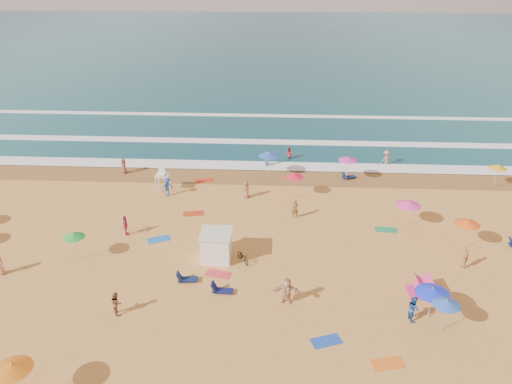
{
  "coord_description": "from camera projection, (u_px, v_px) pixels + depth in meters",
  "views": [
    {
      "loc": [
        3.15,
        -31.7,
        19.9
      ],
      "look_at": [
        1.19,
        6.0,
        1.5
      ],
      "focal_mm": 35.0,
      "sensor_mm": 36.0,
      "label": 1
    }
  ],
  "objects": [
    {
      "name": "beachgoers",
      "position": [
        248.0,
        210.0,
        40.66
      ],
      "size": [
        40.67,
        26.14,
        2.06
      ],
      "color": "tan",
      "rests_on": "ground"
    },
    {
      "name": "beach_umbrellas",
      "position": [
        256.0,
        224.0,
        35.79
      ],
      "size": [
        53.4,
        29.32,
        0.76
      ],
      "color": "green",
      "rests_on": "ground"
    },
    {
      "name": "bicycle",
      "position": [
        243.0,
        257.0,
        35.13
      ],
      "size": [
        1.29,
        1.6,
        0.82
      ],
      "primitive_type": "imported",
      "rotation": [
        0.0,
        0.0,
        0.57
      ],
      "color": "black",
      "rests_on": "ground"
    },
    {
      "name": "ground",
      "position": [
        236.0,
        245.0,
        37.32
      ],
      "size": [
        220.0,
        220.0,
        0.0
      ],
      "primitive_type": "plane",
      "color": "gold",
      "rests_on": "ground"
    },
    {
      "name": "cabana_roof",
      "position": [
        216.0,
        234.0,
        34.77
      ],
      "size": [
        2.2,
        2.2,
        0.12
      ],
      "primitive_type": "cube",
      "color": "silver",
      "rests_on": "cabana"
    },
    {
      "name": "lifeguard_stand",
      "position": [
        163.0,
        180.0,
        45.22
      ],
      "size": [
        1.2,
        1.2,
        2.1
      ],
      "primitive_type": null,
      "color": "white",
      "rests_on": "ground"
    },
    {
      "name": "wet_sand",
      "position": [
        247.0,
        176.0,
        48.54
      ],
      "size": [
        220.0,
        220.0,
        0.0
      ],
      "primitive_type": "plane",
      "color": "olive",
      "rests_on": "ground"
    },
    {
      "name": "cabana",
      "position": [
        216.0,
        246.0,
        35.23
      ],
      "size": [
        2.0,
        2.0,
        2.0
      ],
      "primitive_type": "cube",
      "color": "white",
      "rests_on": "ground"
    },
    {
      "name": "loungers",
      "position": [
        319.0,
        266.0,
        34.55
      ],
      "size": [
        57.48,
        28.08,
        0.34
      ],
      "color": "#101853",
      "rests_on": "ground"
    },
    {
      "name": "surf_foam",
      "position": [
        253.0,
        144.0,
        56.41
      ],
      "size": [
        200.0,
        18.7,
        0.05
      ],
      "color": "white",
      "rests_on": "ground"
    },
    {
      "name": "towels",
      "position": [
        241.0,
        260.0,
        35.42
      ],
      "size": [
        48.64,
        23.97,
        0.03
      ],
      "color": "red",
      "rests_on": "ground"
    },
    {
      "name": "ocean",
      "position": [
        269.0,
        47.0,
        112.72
      ],
      "size": [
        220.0,
        140.0,
        0.18
      ],
      "primitive_type": "cube",
      "color": "#0C4756",
      "rests_on": "ground"
    }
  ]
}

